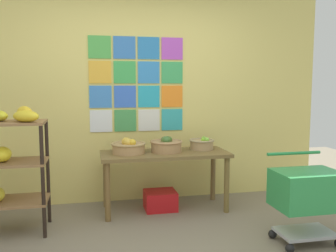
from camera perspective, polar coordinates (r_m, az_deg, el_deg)
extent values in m
cube|color=#DECD6C|center=(4.51, -4.52, 5.61)|extent=(4.69, 0.06, 2.74)
cube|color=green|center=(4.46, -10.67, 12.05)|extent=(0.26, 0.01, 0.26)
cube|color=#316FBB|center=(4.47, -6.85, 12.09)|extent=(0.26, 0.01, 0.26)
cube|color=#2976B9|center=(4.51, -3.06, 12.08)|extent=(0.26, 0.01, 0.26)
cube|color=#AE49C0|center=(4.56, 0.64, 12.02)|extent=(0.26, 0.01, 0.26)
cube|color=gold|center=(4.44, -10.59, 8.30)|extent=(0.26, 0.01, 0.26)
cube|color=green|center=(4.45, -6.79, 8.35)|extent=(0.26, 0.01, 0.26)
cube|color=#3183CC|center=(4.49, -3.04, 8.37)|extent=(0.26, 0.01, 0.26)
cube|color=#3AA55A|center=(4.54, 0.64, 8.36)|extent=(0.26, 0.01, 0.26)
cube|color=#3A7ECE|center=(4.44, -10.52, 4.52)|extent=(0.26, 0.01, 0.26)
cube|color=blue|center=(4.45, -6.75, 4.59)|extent=(0.26, 0.01, 0.26)
cube|color=#26A2BF|center=(4.49, -3.02, 4.64)|extent=(0.26, 0.01, 0.26)
cube|color=orange|center=(4.54, 0.63, 4.67)|extent=(0.26, 0.01, 0.26)
cube|color=silver|center=(4.46, -10.44, 0.77)|extent=(0.26, 0.01, 0.26)
cube|color=#41964E|center=(4.47, -6.70, 0.85)|extent=(0.26, 0.01, 0.26)
cube|color=silver|center=(4.51, -3.00, 0.93)|extent=(0.26, 0.01, 0.26)
cube|color=teal|center=(4.56, 0.63, 1.00)|extent=(0.26, 0.01, 0.26)
cylinder|color=black|center=(3.60, -19.00, -8.17)|extent=(0.04, 0.04, 1.09)
cylinder|color=black|center=(4.00, -18.29, -6.73)|extent=(0.04, 0.04, 1.09)
cube|color=olive|center=(3.93, -24.68, -10.75)|extent=(0.87, 0.44, 0.03)
ellipsoid|color=yellow|center=(3.80, -24.59, -4.05)|extent=(0.20, 0.23, 0.15)
ellipsoid|color=yellow|center=(3.63, -21.35, 1.44)|extent=(0.32, 0.28, 0.11)
ellipsoid|color=yellow|center=(3.73, -21.52, 1.82)|extent=(0.24, 0.30, 0.14)
cube|color=brown|center=(4.15, -0.50, -4.40)|extent=(1.44, 0.59, 0.04)
cylinder|color=brown|center=(3.93, -9.44, -10.16)|extent=(0.06, 0.06, 0.63)
cylinder|color=brown|center=(4.19, 9.17, -9.09)|extent=(0.06, 0.06, 0.63)
cylinder|color=brown|center=(4.38, -9.72, -8.42)|extent=(0.06, 0.06, 0.63)
cylinder|color=brown|center=(4.62, 7.05, -7.60)|extent=(0.06, 0.06, 0.63)
cylinder|color=#A37C4E|center=(4.16, -0.26, -3.27)|extent=(0.35, 0.35, 0.12)
torus|color=#AB8255|center=(4.15, -0.26, -2.46)|extent=(0.37, 0.37, 0.02)
sphere|color=#3D6324|center=(4.17, -0.08, -2.20)|extent=(0.09, 0.09, 0.09)
sphere|color=#406325|center=(4.18, 0.18, -2.17)|extent=(0.08, 0.08, 0.08)
sphere|color=#3D662C|center=(4.15, -0.26, -2.27)|extent=(0.09, 0.09, 0.09)
sphere|color=#4D642A|center=(4.17, -0.50, -2.29)|extent=(0.10, 0.10, 0.10)
cylinder|color=tan|center=(4.36, 5.30, -2.94)|extent=(0.27, 0.27, 0.11)
torus|color=tan|center=(4.35, 5.31, -2.26)|extent=(0.30, 0.30, 0.03)
sphere|color=#7ABA38|center=(4.43, 5.61, -1.94)|extent=(0.05, 0.05, 0.05)
sphere|color=#80C62B|center=(4.33, 5.48, -2.19)|extent=(0.05, 0.05, 0.05)
sphere|color=#83D13F|center=(4.32, 6.09, -2.15)|extent=(0.06, 0.06, 0.06)
cylinder|color=tan|center=(4.11, -6.21, -3.52)|extent=(0.36, 0.36, 0.11)
torus|color=tan|center=(4.10, -6.22, -2.79)|extent=(0.39, 0.39, 0.03)
sphere|color=gold|center=(4.12, -6.17, -2.63)|extent=(0.09, 0.09, 0.09)
sphere|color=gold|center=(4.07, -6.30, -2.60)|extent=(0.10, 0.10, 0.10)
sphere|color=gold|center=(4.09, -6.54, -2.48)|extent=(0.11, 0.11, 0.11)
sphere|color=gold|center=(4.13, -6.63, -2.54)|extent=(0.09, 0.09, 0.09)
sphere|color=gold|center=(4.05, -5.59, -2.60)|extent=(0.08, 0.08, 0.08)
cube|color=red|center=(4.29, -1.21, -11.54)|extent=(0.36, 0.31, 0.21)
sphere|color=black|center=(3.45, 18.54, -17.70)|extent=(0.08, 0.08, 0.08)
sphere|color=black|center=(3.70, 16.04, -15.95)|extent=(0.08, 0.08, 0.08)
sphere|color=black|center=(3.93, 22.39, -14.81)|extent=(0.08, 0.08, 0.08)
cube|color=#A5A8AD|center=(3.66, 20.65, -15.30)|extent=(0.50, 0.33, 0.03)
cube|color=#2A8D48|center=(3.54, 20.90, -9.27)|extent=(0.58, 0.41, 0.33)
cylinder|color=#2A8D48|center=(3.67, 19.11, -4.05)|extent=(0.55, 0.03, 0.03)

